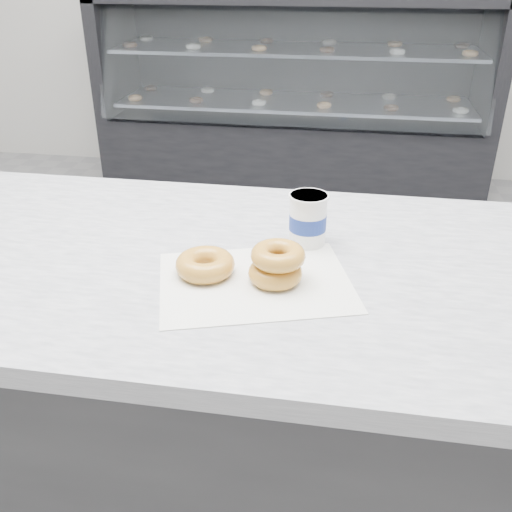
{
  "coord_description": "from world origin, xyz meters",
  "views": [
    {
      "loc": [
        0.37,
        -1.56,
        1.43
      ],
      "look_at": [
        0.21,
        -0.65,
        0.93
      ],
      "focal_mm": 40.0,
      "sensor_mm": 36.0,
      "label": 1
    }
  ],
  "objects_px": {
    "counter": "(170,419)",
    "display_case": "(294,115)",
    "donut_single": "(205,264)",
    "donut_stack": "(277,264)",
    "coffee_cup": "(308,219)"
  },
  "relations": [
    {
      "from": "display_case",
      "to": "donut_stack",
      "type": "xyz_separation_m",
      "value": [
        0.26,
        -2.8,
        0.44
      ]
    },
    {
      "from": "donut_single",
      "to": "donut_stack",
      "type": "xyz_separation_m",
      "value": [
        0.13,
        -0.0,
        0.02
      ]
    },
    {
      "from": "donut_single",
      "to": "counter",
      "type": "bearing_deg",
      "value": 149.7
    },
    {
      "from": "display_case",
      "to": "counter",
      "type": "bearing_deg",
      "value": -90.0
    },
    {
      "from": "counter",
      "to": "coffee_cup",
      "type": "height_order",
      "value": "coffee_cup"
    },
    {
      "from": "counter",
      "to": "display_case",
      "type": "distance_m",
      "value": 2.72
    },
    {
      "from": "counter",
      "to": "display_case",
      "type": "height_order",
      "value": "display_case"
    },
    {
      "from": "display_case",
      "to": "coffee_cup",
      "type": "height_order",
      "value": "display_case"
    },
    {
      "from": "donut_single",
      "to": "donut_stack",
      "type": "relative_size",
      "value": 1.05
    },
    {
      "from": "donut_single",
      "to": "coffee_cup",
      "type": "xyz_separation_m",
      "value": [
        0.17,
        0.16,
        0.03
      ]
    },
    {
      "from": "donut_stack",
      "to": "coffee_cup",
      "type": "bearing_deg",
      "value": 75.95
    },
    {
      "from": "coffee_cup",
      "to": "counter",
      "type": "bearing_deg",
      "value": -166.59
    },
    {
      "from": "counter",
      "to": "donut_single",
      "type": "distance_m",
      "value": 0.49
    },
    {
      "from": "display_case",
      "to": "donut_single",
      "type": "relative_size",
      "value": 21.87
    },
    {
      "from": "counter",
      "to": "donut_stack",
      "type": "relative_size",
      "value": 29.4
    }
  ]
}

